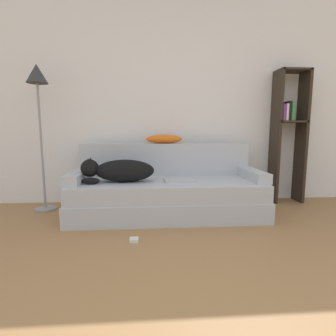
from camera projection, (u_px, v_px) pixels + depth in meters
The scene contains 11 objects.
wall_back at pixel (171, 98), 3.39m from camera, with size 7.58×0.06×2.70m.
couch at pixel (167, 198), 2.91m from camera, with size 2.07×0.86×0.39m.
couch_backrest at pixel (165, 159), 3.21m from camera, with size 2.03×0.15×0.39m.
couch_arm_left at pixel (78, 177), 2.80m from camera, with size 0.15×0.67×0.11m.
couch_arm_right at pixel (253, 174), 2.94m from camera, with size 0.15×0.67×0.11m.
dog at pixel (118, 170), 2.77m from camera, with size 0.77×0.26×0.26m.
laptop at pixel (179, 180), 2.85m from camera, with size 0.33×0.25×0.02m.
throw_pillow at pixel (164, 139), 3.19m from camera, with size 0.44×0.18×0.11m.
bookshelf at pixel (288, 130), 3.37m from camera, with size 0.39×0.26×1.69m.
floor_lamp at pixel (38, 94), 2.92m from camera, with size 0.24×0.24×1.66m.
power_adapter at pixel (134, 240), 2.22m from camera, with size 0.07×0.07×0.03m.
Camera 1 is at (-0.30, -0.66, 0.93)m, focal length 28.00 mm.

